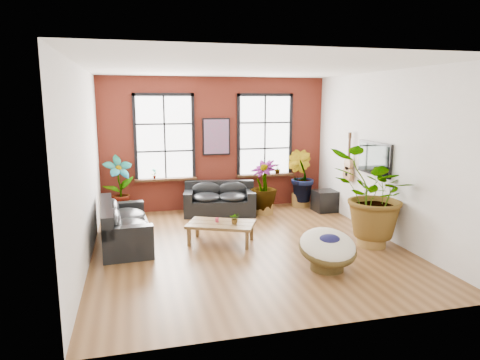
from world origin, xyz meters
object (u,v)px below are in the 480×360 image
object	(u,v)px
sofa_back	(220,200)
sofa_left	(122,226)
coffee_table	(221,225)
papasan_chair	(328,248)

from	to	relation	value
sofa_back	sofa_left	size ratio (longest dim) A/B	0.86
coffee_table	papasan_chair	bearing A→B (deg)	-26.18
papasan_chair	sofa_left	bearing A→B (deg)	150.49
sofa_back	papasan_chair	distance (m)	4.23
sofa_left	coffee_table	xyz separation A→B (m)	(1.96, -0.41, -0.01)
sofa_left	coffee_table	world-z (taller)	sofa_left
coffee_table	sofa_back	bearing A→B (deg)	103.54
sofa_back	papasan_chair	bearing A→B (deg)	-64.98
coffee_table	papasan_chair	xyz separation A→B (m)	(1.51, -1.82, 0.01)
sofa_left	papasan_chair	bearing A→B (deg)	-126.37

